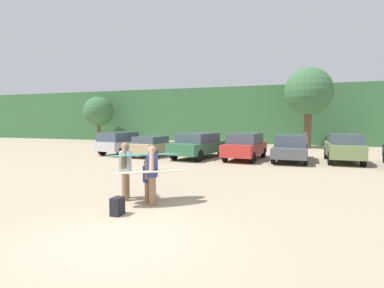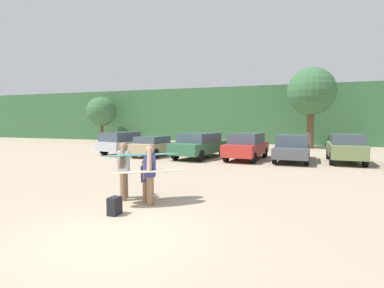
# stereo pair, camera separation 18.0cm
# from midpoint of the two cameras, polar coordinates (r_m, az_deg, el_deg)

# --- Properties ---
(ground_plane) EXTENTS (120.00, 120.00, 0.00)m
(ground_plane) POSITION_cam_midpoint_polar(r_m,az_deg,el_deg) (6.60, -13.97, -16.59)
(ground_plane) COLOR tan
(hillside_ridge) EXTENTS (108.00, 12.00, 5.80)m
(hillside_ridge) POSITION_cam_midpoint_polar(r_m,az_deg,el_deg) (36.87, 14.01, 5.17)
(hillside_ridge) COLOR #38663D
(hillside_ridge) RESTS_ON ground_plane
(tree_center) EXTENTS (3.24, 3.24, 4.99)m
(tree_center) POSITION_cam_midpoint_polar(r_m,az_deg,el_deg) (35.41, -17.34, 5.86)
(tree_center) COLOR brown
(tree_center) RESTS_ON ground_plane
(tree_ridge_back) EXTENTS (3.95, 3.95, 6.77)m
(tree_ridge_back) POSITION_cam_midpoint_polar(r_m,az_deg,el_deg) (27.50, 20.92, 9.12)
(tree_ridge_back) COLOR brown
(tree_ridge_back) RESTS_ON ground_plane
(parked_car_silver) EXTENTS (2.64, 4.45, 1.56)m
(parked_car_silver) POSITION_cam_midpoint_polar(r_m,az_deg,el_deg) (21.64, -13.00, 0.27)
(parked_car_silver) COLOR silver
(parked_car_silver) RESTS_ON ground_plane
(parked_car_tan) EXTENTS (2.18, 4.27, 1.33)m
(parked_car_tan) POSITION_cam_midpoint_polar(r_m,az_deg,el_deg) (20.21, -7.47, -0.26)
(parked_car_tan) COLOR tan
(parked_car_tan) RESTS_ON ground_plane
(parked_car_forest_green) EXTENTS (2.70, 4.89, 1.56)m
(parked_car_forest_green) POSITION_cam_midpoint_polar(r_m,az_deg,el_deg) (19.00, 0.96, -0.13)
(parked_car_forest_green) COLOR #2D6642
(parked_car_forest_green) RESTS_ON ground_plane
(parked_car_red) EXTENTS (2.18, 4.54, 1.59)m
(parked_car_red) POSITION_cam_midpoint_polar(r_m,az_deg,el_deg) (18.52, 9.71, -0.31)
(parked_car_red) COLOR #B72D28
(parked_car_red) RESTS_ON ground_plane
(parked_car_dark_gray) EXTENTS (1.97, 4.79, 1.53)m
(parked_car_dark_gray) POSITION_cam_midpoint_polar(r_m,az_deg,el_deg) (18.52, 17.85, -0.57)
(parked_car_dark_gray) COLOR #4C4F54
(parked_car_dark_gray) RESTS_ON ground_plane
(parked_car_olive_green) EXTENTS (1.82, 4.07, 1.62)m
(parked_car_olive_green) POSITION_cam_midpoint_polar(r_m,az_deg,el_deg) (18.85, 26.42, -0.59)
(parked_car_olive_green) COLOR #6B7F4C
(parked_car_olive_green) RESTS_ON ground_plane
(person_adult) EXTENTS (0.45, 0.76, 1.66)m
(person_adult) POSITION_cam_midpoint_polar(r_m,az_deg,el_deg) (8.61, -8.10, -5.09)
(person_adult) COLOR #8C6B4C
(person_adult) RESTS_ON ground_plane
(person_child) EXTENTS (0.34, 0.53, 1.23)m
(person_child) POSITION_cam_midpoint_polar(r_m,az_deg,el_deg) (8.93, -9.01, -6.33)
(person_child) COLOR #8C6B4C
(person_child) RESTS_ON ground_plane
(person_companion) EXTENTS (0.48, 0.86, 1.71)m
(person_companion) POSITION_cam_midpoint_polar(r_m,az_deg,el_deg) (9.25, -12.97, -4.30)
(person_companion) COLOR #8C6B4C
(person_companion) RESTS_ON ground_plane
(surfboard_cream) EXTENTS (2.12, 1.81, 0.14)m
(surfboard_cream) POSITION_cam_midpoint_polar(r_m,az_deg,el_deg) (8.47, -8.21, -5.15)
(surfboard_cream) COLOR beige
(surfboard_teal) EXTENTS (2.07, 1.88, 0.14)m
(surfboard_teal) POSITION_cam_midpoint_polar(r_m,az_deg,el_deg) (8.80, -9.65, -2.03)
(surfboard_teal) COLOR teal
(backpack_dropped) EXTENTS (0.24, 0.34, 0.45)m
(backpack_dropped) POSITION_cam_midpoint_polar(r_m,az_deg,el_deg) (7.93, -14.51, -11.28)
(backpack_dropped) COLOR black
(backpack_dropped) RESTS_ON ground_plane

